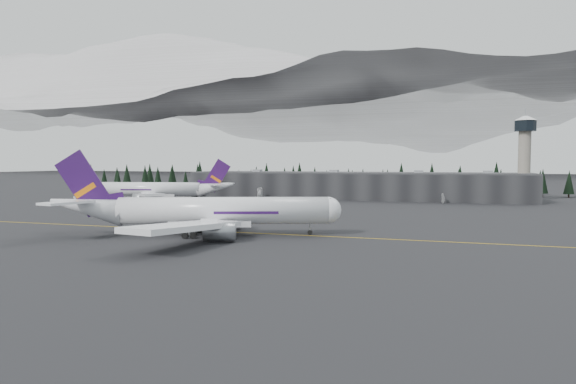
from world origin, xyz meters
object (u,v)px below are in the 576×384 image
(jet_main, at_px, (199,211))
(gse_vehicle_a, at_px, (260,198))
(control_tower, at_px, (525,149))
(gse_vehicle_b, at_px, (443,202))
(terminal, at_px, (354,185))
(jet_parked, at_px, (162,189))

(jet_main, height_order, gse_vehicle_a, jet_main)
(control_tower, height_order, gse_vehicle_b, control_tower)
(control_tower, height_order, gse_vehicle_a, control_tower)
(terminal, height_order, control_tower, control_tower)
(jet_main, xyz_separation_m, jet_parked, (-65.38, 89.98, -0.44))
(gse_vehicle_b, bearing_deg, jet_main, -32.40)
(gse_vehicle_a, bearing_deg, gse_vehicle_b, -8.87)
(terminal, height_order, gse_vehicle_a, terminal)
(control_tower, distance_m, jet_main, 164.29)
(jet_main, relative_size, gse_vehicle_b, 15.66)
(jet_parked, bearing_deg, terminal, -163.00)
(terminal, bearing_deg, control_tower, 2.29)
(gse_vehicle_b, bearing_deg, terminal, -121.58)
(control_tower, bearing_deg, terminal, -177.71)
(terminal, relative_size, jet_main, 2.36)
(jet_parked, distance_m, gse_vehicle_a, 45.37)
(terminal, height_order, jet_main, jet_main)
(terminal, bearing_deg, gse_vehicle_a, -155.69)
(control_tower, height_order, jet_parked, control_tower)
(terminal, distance_m, control_tower, 76.98)
(terminal, bearing_deg, jet_main, -95.56)
(jet_main, bearing_deg, jet_parked, 106.74)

